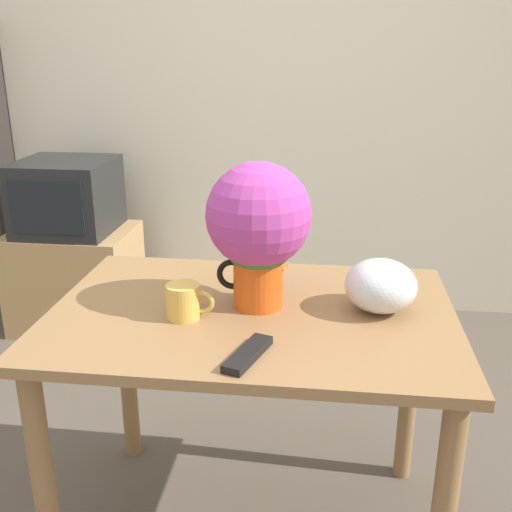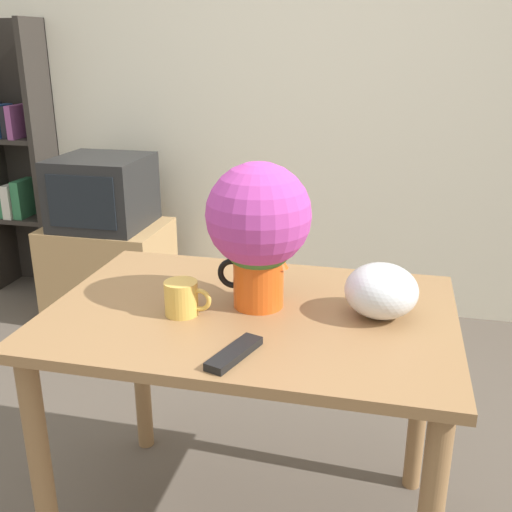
% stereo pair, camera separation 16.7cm
% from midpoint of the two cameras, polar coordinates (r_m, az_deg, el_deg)
% --- Properties ---
extents(wall_back, '(8.00, 0.05, 2.60)m').
position_cam_midpoint_polar(wall_back, '(3.40, 6.50, 16.21)').
color(wall_back, '#EDE5CC').
rests_on(wall_back, ground_plane).
extents(table, '(1.14, 0.78, 0.78)m').
position_cam_midpoint_polar(table, '(1.75, 2.27, -8.98)').
color(table, olive).
rests_on(table, ground_plane).
extents(flower_vase, '(0.29, 0.29, 0.41)m').
position_cam_midpoint_polar(flower_vase, '(1.64, 3.15, 2.83)').
color(flower_vase, '#E05619').
rests_on(flower_vase, table).
extents(coffee_mug, '(0.13, 0.09, 0.10)m').
position_cam_midpoint_polar(coffee_mug, '(1.65, -4.17, -4.09)').
color(coffee_mug, gold).
rests_on(coffee_mug, table).
extents(white_bowl, '(0.20, 0.20, 0.15)m').
position_cam_midpoint_polar(white_bowl, '(1.68, 14.65, -3.27)').
color(white_bowl, silver).
rests_on(white_bowl, table).
extents(remote_control, '(0.11, 0.19, 0.02)m').
position_cam_midpoint_polar(remote_control, '(1.45, 1.26, -9.33)').
color(remote_control, black).
rests_on(remote_control, table).
extents(tv_stand, '(0.64, 0.48, 0.55)m').
position_cam_midpoint_polar(tv_stand, '(3.46, -12.44, -1.49)').
color(tv_stand, tan).
rests_on(tv_stand, ground_plane).
extents(tv_set, '(0.47, 0.47, 0.38)m').
position_cam_midpoint_polar(tv_set, '(3.33, -13.03, 5.96)').
color(tv_set, black).
rests_on(tv_set, tv_stand).
extents(bookshelf, '(0.41, 0.26, 1.63)m').
position_cam_midpoint_polar(bookshelf, '(3.95, -20.58, 8.34)').
color(bookshelf, '#2D2823').
rests_on(bookshelf, ground_plane).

